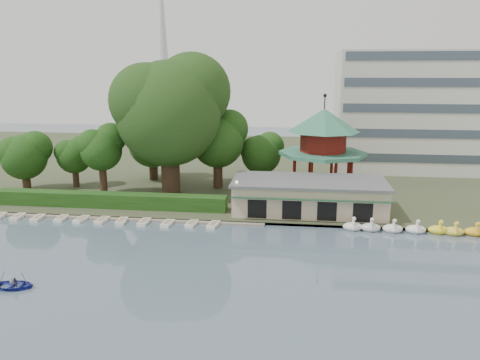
% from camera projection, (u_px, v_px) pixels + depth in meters
% --- Properties ---
extents(ground_plane, '(220.00, 220.00, 0.00)m').
position_uv_depth(ground_plane, '(188.00, 291.00, 37.73)').
color(ground_plane, slate).
rests_on(ground_plane, ground).
extents(shore, '(220.00, 70.00, 0.40)m').
position_uv_depth(shore, '(252.00, 163.00, 87.88)').
color(shore, '#424930').
rests_on(shore, ground).
extents(embankment, '(220.00, 0.60, 0.30)m').
position_uv_depth(embankment, '(222.00, 221.00, 54.39)').
color(embankment, gray).
rests_on(embankment, ground).
extents(dock, '(34.00, 1.60, 0.24)m').
position_uv_depth(dock, '(123.00, 218.00, 55.75)').
color(dock, gray).
rests_on(dock, ground).
extents(boathouse, '(18.60, 9.39, 3.90)m').
position_uv_depth(boathouse, '(309.00, 195.00, 57.18)').
color(boathouse, beige).
rests_on(boathouse, shore).
extents(pavilion, '(12.40, 12.40, 13.50)m').
position_uv_depth(pavilion, '(323.00, 142.00, 65.44)').
color(pavilion, beige).
rests_on(pavilion, shore).
extents(office_building, '(38.00, 18.00, 20.00)m').
position_uv_depth(office_building, '(443.00, 116.00, 78.84)').
color(office_building, silver).
rests_on(office_building, shore).
extents(broadcast_tower, '(8.00, 8.00, 96.00)m').
position_uv_depth(broadcast_tower, '(162.00, 22.00, 170.05)').
color(broadcast_tower, silver).
rests_on(broadcast_tower, ground).
extents(hedge, '(30.00, 2.00, 1.80)m').
position_uv_depth(hedge, '(109.00, 200.00, 59.02)').
color(hedge, '#214B16').
rests_on(hedge, shore).
extents(lamp_post, '(0.36, 0.36, 4.28)m').
position_uv_depth(lamp_post, '(237.00, 192.00, 55.11)').
color(lamp_post, black).
rests_on(lamp_post, shore).
extents(big_tree, '(15.68, 14.61, 19.35)m').
position_uv_depth(big_tree, '(170.00, 107.00, 63.15)').
color(big_tree, '#3A281C').
rests_on(big_tree, shore).
extents(small_trees, '(39.78, 16.69, 11.39)m').
position_uv_depth(small_trees, '(154.00, 145.00, 68.67)').
color(small_trees, '#3A281C').
rests_on(small_trees, shore).
extents(swan_boats, '(18.61, 2.13, 1.92)m').
position_uv_depth(swan_boats, '(432.00, 230.00, 50.81)').
color(swan_boats, white).
rests_on(swan_boats, ground).
extents(moored_rowboats, '(27.51, 2.69, 0.36)m').
position_uv_depth(moored_rowboats, '(102.00, 220.00, 54.68)').
color(moored_rowboats, white).
rests_on(moored_rowboats, ground).
extents(rowboat_with_passengers, '(5.01, 3.79, 2.01)m').
position_uv_depth(rowboat_with_passengers, '(13.00, 282.00, 38.07)').
color(rowboat_with_passengers, '#24309B').
rests_on(rowboat_with_passengers, ground).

